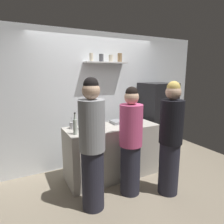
% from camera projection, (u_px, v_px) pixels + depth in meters
% --- Properties ---
extents(ground_plane, '(5.28, 5.28, 0.00)m').
position_uv_depth(ground_plane, '(129.00, 190.00, 3.14)').
color(ground_plane, gray).
extents(back_wall_assembly, '(4.80, 0.32, 2.60)m').
position_uv_depth(back_wall_assembly, '(97.00, 99.00, 3.97)').
color(back_wall_assembly, white).
rests_on(back_wall_assembly, ground).
extents(refrigerator, '(0.64, 0.66, 1.62)m').
position_uv_depth(refrigerator, '(156.00, 121.00, 4.28)').
color(refrigerator, black).
rests_on(refrigerator, ground).
extents(counter, '(1.61, 0.64, 0.92)m').
position_uv_depth(counter, '(112.00, 151.00, 3.50)').
color(counter, '#B7B2A8').
rests_on(counter, ground).
extents(baking_pan, '(0.34, 0.24, 0.05)m').
position_uv_depth(baking_pan, '(120.00, 122.00, 3.62)').
color(baking_pan, gray).
rests_on(baking_pan, counter).
extents(utensil_holder, '(0.10, 0.10, 0.22)m').
position_uv_depth(utensil_holder, '(72.00, 125.00, 3.25)').
color(utensil_holder, '#B2B2B7').
rests_on(utensil_holder, counter).
extents(wine_bottle_dark_glass, '(0.06, 0.06, 0.28)m').
position_uv_depth(wine_bottle_dark_glass, '(88.00, 120.00, 3.38)').
color(wine_bottle_dark_glass, black).
rests_on(wine_bottle_dark_glass, counter).
extents(wine_bottle_pale_glass, '(0.07, 0.07, 0.34)m').
position_uv_depth(wine_bottle_pale_glass, '(75.00, 126.00, 2.93)').
color(wine_bottle_pale_glass, '#B2BFB2').
rests_on(wine_bottle_pale_glass, counter).
extents(wine_bottle_amber_glass, '(0.08, 0.08, 0.30)m').
position_uv_depth(wine_bottle_amber_glass, '(134.00, 119.00, 3.48)').
color(wine_bottle_amber_glass, '#472814').
rests_on(wine_bottle_amber_glass, counter).
extents(water_bottle_plastic, '(0.09, 0.09, 0.22)m').
position_uv_depth(water_bottle_plastic, '(83.00, 123.00, 3.21)').
color(water_bottle_plastic, silver).
rests_on(water_bottle_plastic, counter).
extents(person_pink_top, '(0.34, 0.34, 1.64)m').
position_uv_depth(person_pink_top, '(131.00, 143.00, 2.92)').
color(person_pink_top, '#262633').
rests_on(person_pink_top, ground).
extents(person_blonde, '(0.34, 0.34, 1.72)m').
position_uv_depth(person_blonde, '(170.00, 140.00, 2.91)').
color(person_blonde, '#262633').
rests_on(person_blonde, ground).
extents(person_grey_hoodie, '(0.34, 0.34, 1.78)m').
position_uv_depth(person_grey_hoodie, '(92.00, 146.00, 2.56)').
color(person_grey_hoodie, '#262633').
rests_on(person_grey_hoodie, ground).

